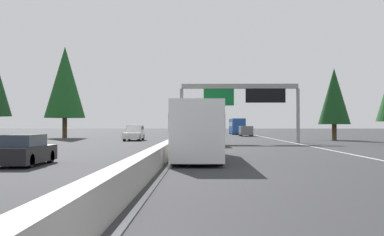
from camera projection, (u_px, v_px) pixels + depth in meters
name	position (u px, v px, depth m)	size (l,w,h in m)	color
ground_plane	(188.00, 138.00, 65.97)	(320.00, 320.00, 0.00)	#2D2D30
median_barrier	(190.00, 133.00, 85.97)	(180.00, 0.56, 0.90)	#9E9B93
shoulder_stripe_right	(261.00, 136.00, 75.75)	(160.00, 0.16, 0.01)	silver
shoulder_stripe_median	(192.00, 136.00, 75.96)	(160.00, 0.16, 0.01)	silver
sign_gantry_overhead	(241.00, 96.00, 49.51)	(0.50, 12.68, 6.25)	gray
bus_near_center	(198.00, 129.00, 26.34)	(11.50, 2.55, 3.10)	white
box_truck_mid_center	(202.00, 128.00, 45.72)	(8.50, 2.40, 2.95)	gold
minivan_near_right	(246.00, 130.00, 77.89)	(5.00, 1.95, 1.69)	slate
sedan_far_right	(200.00, 129.00, 133.74)	(4.40, 1.80, 1.47)	red
sedan_mid_left	(200.00, 130.00, 98.87)	(4.40, 1.80, 1.47)	#AD931E
pickup_far_center	(202.00, 129.00, 113.62)	(5.60, 2.00, 1.86)	#AD931E
sedan_distant_a	(202.00, 135.00, 57.42)	(4.40, 1.80, 1.47)	black
bus_distant_b	(237.00, 126.00, 94.33)	(11.50, 2.55, 3.10)	#1E4793
oncoming_near	(24.00, 151.00, 22.22)	(4.40, 1.80, 1.47)	black
oncoming_far	(134.00, 133.00, 57.17)	(5.60, 2.00, 1.86)	white
conifer_right_mid	(334.00, 96.00, 58.26)	(3.95, 3.95, 8.98)	#4C3823
conifer_left_mid	(65.00, 82.00, 67.72)	(5.83, 5.83, 13.26)	#4C3823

